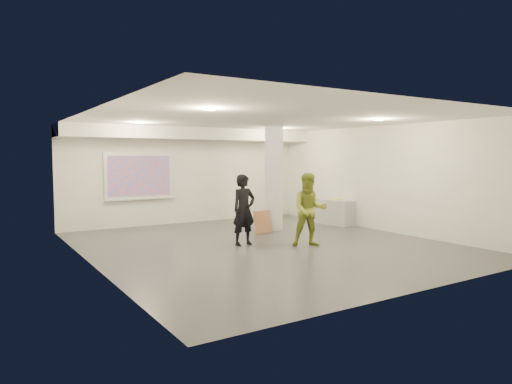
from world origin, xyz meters
TOP-DOWN VIEW (x-y plane):
  - floor at (0.00, 0.00)m, footprint 8.00×9.00m
  - ceiling at (0.00, 0.00)m, footprint 8.00×9.00m
  - wall_back at (0.00, 4.50)m, footprint 8.00×0.01m
  - wall_front at (0.00, -4.50)m, footprint 8.00×0.01m
  - wall_left at (-4.00, 0.00)m, footprint 0.01×9.00m
  - wall_right at (4.00, 0.00)m, footprint 0.01×9.00m
  - soffit_band at (0.00, 3.95)m, footprint 8.00×1.10m
  - downlight_nw at (-2.20, 2.50)m, footprint 0.22×0.22m
  - downlight_ne at (2.20, 2.50)m, footprint 0.22×0.22m
  - downlight_sw at (-2.20, -1.50)m, footprint 0.22×0.22m
  - downlight_se at (2.20, -1.50)m, footprint 0.22×0.22m
  - column at (1.50, 1.80)m, footprint 0.52×0.52m
  - projection_screen at (-1.60, 4.45)m, footprint 2.10×0.13m
  - credenza at (3.72, 1.64)m, footprint 0.66×1.38m
  - papers_stack at (3.71, 1.76)m, footprint 0.34×0.40m
  - postit_pad at (3.72, 1.67)m, footprint 0.27×0.32m
  - cardboard_back at (1.08, 1.67)m, footprint 0.56×0.27m
  - cardboard_front at (0.87, 1.42)m, footprint 0.59×0.21m
  - woman at (-0.43, 0.26)m, footprint 0.64×0.44m
  - man at (0.80, -0.70)m, footprint 1.06×0.99m

SIDE VIEW (x-z plane):
  - floor at x=0.00m, z-range -0.01..0.01m
  - cardboard_back at x=1.08m, z-range 0.00..0.58m
  - cardboard_front at x=0.87m, z-range 0.00..0.63m
  - credenza at x=3.72m, z-range 0.00..0.78m
  - papers_stack at x=3.71m, z-range 0.78..0.80m
  - postit_pad at x=3.72m, z-range 0.78..0.81m
  - woman at x=-0.43m, z-range 0.00..1.70m
  - man at x=0.80m, z-range 0.00..1.73m
  - wall_back at x=0.00m, z-range 0.00..3.00m
  - wall_front at x=0.00m, z-range 0.00..3.00m
  - wall_left at x=-4.00m, z-range 0.00..3.00m
  - wall_right at x=4.00m, z-range 0.00..3.00m
  - column at x=1.50m, z-range 0.00..3.00m
  - projection_screen at x=-1.60m, z-range 0.82..2.24m
  - soffit_band at x=0.00m, z-range 2.64..3.00m
  - downlight_nw at x=-2.20m, z-range 2.97..2.99m
  - downlight_ne at x=2.20m, z-range 2.97..2.99m
  - downlight_sw at x=-2.20m, z-range 2.97..2.99m
  - downlight_se at x=2.20m, z-range 2.97..2.99m
  - ceiling at x=0.00m, z-range 3.00..3.00m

